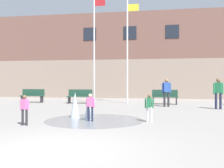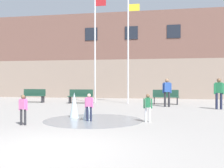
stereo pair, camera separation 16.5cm
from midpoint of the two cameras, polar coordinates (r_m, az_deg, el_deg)
ground_plane at (r=5.71m, az=-13.24°, el=-13.79°), size 100.00×100.00×0.00m
library_building at (r=25.36m, az=5.12°, el=5.65°), size 36.00×6.05×7.40m
splash_fountain at (r=9.99m, az=-5.67°, el=-5.79°), size 3.63×3.63×1.00m
park_bench_center at (r=18.72m, az=-16.44°, el=-2.39°), size 1.60×0.44×0.91m
park_bench_under_right_flagpole at (r=17.22m, az=-6.57°, el=-2.63°), size 1.60×0.44×0.91m
park_bench_near_trashcan at (r=16.73m, az=11.88°, el=-2.72°), size 1.60×0.44×0.91m
child_in_fountain at (r=9.40m, az=-4.52°, el=-4.58°), size 0.31×0.16×0.99m
child_with_pink_shirt at (r=8.96m, az=-18.28°, el=-4.85°), size 0.31×0.18×0.99m
adult_near_bench at (r=15.07m, az=12.19°, el=-1.34°), size 0.50×0.29×1.59m
child_running at (r=9.23m, az=8.32°, el=-4.68°), size 0.31×0.24×0.99m
adult_watching at (r=14.49m, az=22.55°, el=-1.44°), size 0.50×0.34×1.59m
flagpole_left at (r=17.77m, az=-3.35°, el=8.55°), size 0.80×0.10×7.33m
flagpole_right at (r=17.36m, az=3.91°, el=7.99°), size 0.80×0.10×6.89m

